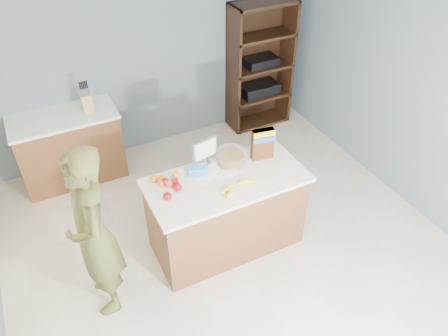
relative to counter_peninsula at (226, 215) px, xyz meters
name	(u,v)px	position (x,y,z in m)	size (l,w,h in m)	color
floor	(239,262)	(0.00, -0.30, -0.42)	(4.50, 5.00, 0.02)	beige
walls	(243,129)	(0.00, -0.30, 1.24)	(4.52, 5.02, 2.51)	slate
counter_peninsula	(226,215)	(0.00, 0.00, 0.00)	(1.56, 0.76, 0.90)	brown
back_cabinet	(70,147)	(-1.20, 1.90, 0.04)	(1.24, 0.62, 0.90)	brown
shelving_unit	(258,68)	(1.55, 2.05, 0.45)	(0.90, 0.40, 1.80)	black
person	(93,235)	(-1.32, -0.12, 0.45)	(0.63, 0.41, 1.73)	#505021
knife_block	(87,103)	(-0.89, 1.86, 0.60)	(0.12, 0.10, 0.31)	tan
envelopes	(218,176)	(-0.05, 0.08, 0.49)	(0.45, 0.20, 0.00)	white
bananas	(238,186)	(0.04, -0.16, 0.50)	(0.40, 0.22, 0.04)	yellow
apples	(171,187)	(-0.53, 0.08, 0.52)	(0.21, 0.27, 0.08)	maroon
oranges	(165,180)	(-0.55, 0.21, 0.52)	(0.28, 0.21, 0.07)	orange
blue_carton	(198,170)	(-0.20, 0.21, 0.52)	(0.18, 0.12, 0.08)	blue
salad_bowl	(231,157)	(0.16, 0.22, 0.54)	(0.30, 0.30, 0.13)	#267219
tv	(205,150)	(-0.07, 0.33, 0.64)	(0.28, 0.12, 0.28)	silver
cereal_box	(263,142)	(0.48, 0.15, 0.68)	(0.24, 0.12, 0.34)	#592B14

